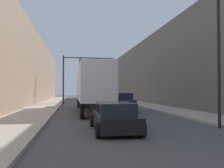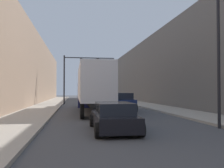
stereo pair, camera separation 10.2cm
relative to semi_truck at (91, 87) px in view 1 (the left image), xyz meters
name	(u,v)px [view 1 (the left image)]	position (x,y,z in m)	size (l,w,h in m)	color
sidewalk_right	(148,105)	(7.61, 7.12, -2.17)	(3.36, 80.00, 0.15)	#B2A899
sidewalk_left	(46,106)	(-4.86, 7.12, -2.17)	(3.36, 80.00, 0.15)	#B2A899
building_right	(183,67)	(12.30, 7.12, 2.73)	(6.00, 80.00, 9.96)	#66605B
building_left	(4,64)	(-9.55, 7.12, 2.69)	(6.00, 80.00, 9.88)	#846B56
semi_truck	(91,87)	(0.00, 0.00, 0.00)	(2.42, 14.65, 3.96)	silver
sedan_car	(114,117)	(0.28, -11.27, -1.59)	(2.07, 4.61, 1.37)	black
suv_car	(120,102)	(2.81, 0.37, -1.43)	(2.24, 4.94, 1.72)	navy
traffic_signal_gantry	(75,70)	(-1.38, 12.48, 2.53)	(7.18, 0.35, 6.89)	black
street_lamp	(218,28)	(5.78, -11.21, 2.96)	(0.44, 0.44, 8.36)	black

